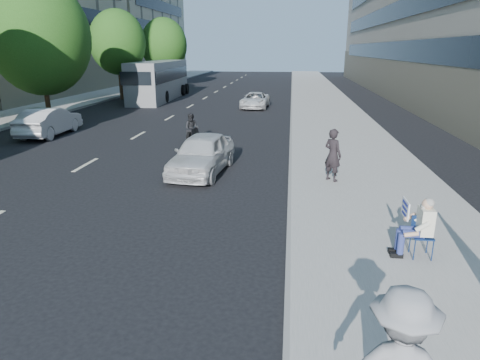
# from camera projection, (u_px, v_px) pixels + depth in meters

# --- Properties ---
(ground) EXTENTS (160.00, 160.00, 0.00)m
(ground) POSITION_uv_depth(u_px,v_px,m) (213.00, 280.00, 8.38)
(ground) COLOR black
(ground) RESTS_ON ground
(near_sidewalk) EXTENTS (5.00, 120.00, 0.15)m
(near_sidewalk) POSITION_uv_depth(u_px,v_px,m) (332.00, 120.00, 26.90)
(near_sidewalk) COLOR gray
(near_sidewalk) RESTS_ON ground
(far_sidewalk) EXTENTS (4.50, 120.00, 0.15)m
(far_sidewalk) POSITION_uv_depth(u_px,v_px,m) (24.00, 114.00, 29.22)
(far_sidewalk) COLOR gray
(far_sidewalk) RESTS_ON ground
(tree_far_c) EXTENTS (6.00, 6.00, 8.47)m
(tree_far_c) POSITION_uv_depth(u_px,v_px,m) (39.00, 37.00, 25.53)
(tree_far_c) COLOR #382616
(tree_far_c) RESTS_ON ground
(tree_far_d) EXTENTS (4.80, 4.80, 7.65)m
(tree_far_d) POSITION_uv_depth(u_px,v_px,m) (117.00, 42.00, 36.96)
(tree_far_d) COLOR #382616
(tree_far_d) RESTS_ON ground
(tree_far_e) EXTENTS (5.40, 5.40, 7.89)m
(tree_far_e) POSITION_uv_depth(u_px,v_px,m) (164.00, 45.00, 50.28)
(tree_far_e) COLOR #382616
(tree_far_e) RESTS_ON ground
(seated_protester) EXTENTS (0.83, 1.12, 1.31)m
(seated_protester) POSITION_uv_depth(u_px,v_px,m) (418.00, 224.00, 8.85)
(seated_protester) COLOR navy
(seated_protester) RESTS_ON near_sidewalk
(pedestrian_woman) EXTENTS (0.75, 0.73, 1.74)m
(pedestrian_woman) POSITION_uv_depth(u_px,v_px,m) (333.00, 155.00, 13.99)
(pedestrian_woman) COLOR black
(pedestrian_woman) RESTS_ON near_sidewalk
(white_sedan_near) EXTENTS (2.11, 4.34, 1.43)m
(white_sedan_near) POSITION_uv_depth(u_px,v_px,m) (202.00, 154.00, 15.46)
(white_sedan_near) COLOR silver
(white_sedan_near) RESTS_ON ground
(white_sedan_mid) EXTENTS (1.66, 4.47, 1.46)m
(white_sedan_mid) POSITION_uv_depth(u_px,v_px,m) (49.00, 121.00, 22.23)
(white_sedan_mid) COLOR #BCBCBC
(white_sedan_mid) RESTS_ON ground
(white_sedan_far) EXTENTS (2.13, 4.29, 1.17)m
(white_sedan_far) POSITION_uv_depth(u_px,v_px,m) (255.00, 100.00, 32.63)
(white_sedan_far) COLOR silver
(white_sedan_far) RESTS_ON ground
(motorcycle) EXTENTS (0.72, 2.05, 1.42)m
(motorcycle) POSITION_uv_depth(u_px,v_px,m) (192.00, 130.00, 20.46)
(motorcycle) COLOR black
(motorcycle) RESTS_ON ground
(bus) EXTENTS (3.01, 12.13, 3.30)m
(bus) POSITION_uv_depth(u_px,v_px,m) (160.00, 81.00, 38.07)
(bus) COLOR slate
(bus) RESTS_ON ground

